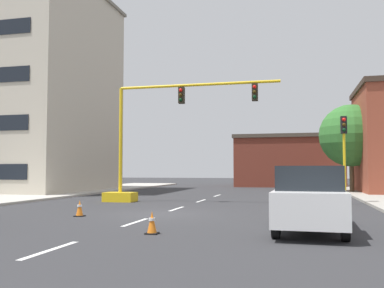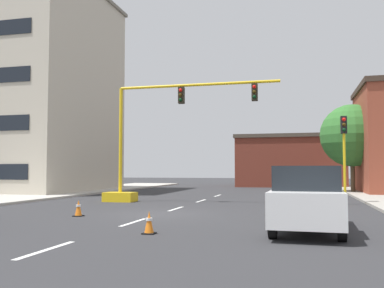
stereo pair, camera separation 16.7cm
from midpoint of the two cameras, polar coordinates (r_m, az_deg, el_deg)
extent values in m
plane|color=#2D2D30|center=(18.64, -4.02, -9.20)|extent=(160.00, 160.00, 0.00)
cube|color=#B2ADA3|center=(31.39, -21.26, -6.49)|extent=(6.00, 56.00, 0.14)
cube|color=silver|center=(10.94, -18.24, -13.12)|extent=(0.16, 2.40, 0.01)
cube|color=silver|center=(15.83, -7.42, -10.20)|extent=(0.16, 2.40, 0.01)
cube|color=silver|center=(21.02, -1.90, -8.54)|extent=(0.16, 2.40, 0.01)
cube|color=silver|center=(26.34, 1.39, -7.50)|extent=(0.16, 2.40, 0.01)
cube|color=silver|center=(31.72, 3.56, -6.80)|extent=(0.16, 2.40, 0.01)
cube|color=beige|center=(42.01, -22.58, 6.15)|extent=(15.90, 13.50, 17.34)
cube|color=brown|center=(50.68, 12.96, -2.44)|extent=(11.65, 8.23, 5.34)
cube|color=#4C4238|center=(50.80, 12.92, 0.80)|extent=(11.95, 8.53, 0.40)
cube|color=black|center=(46.53, 12.90, -4.29)|extent=(1.10, 0.06, 2.20)
cube|color=yellow|center=(26.04, -9.28, -6.91)|extent=(1.80, 1.20, 0.55)
cylinder|color=yellow|center=(26.05, -9.21, 0.52)|extent=(0.20, 0.20, 6.20)
cylinder|color=yellow|center=(25.00, 0.88, 7.81)|extent=(9.37, 0.16, 0.16)
cube|color=black|center=(25.12, -1.22, 6.43)|extent=(0.32, 0.36, 0.95)
sphere|color=red|center=(24.99, -1.33, 7.12)|extent=(0.20, 0.20, 0.20)
sphere|color=#38280A|center=(24.94, -1.33, 6.49)|extent=(0.20, 0.20, 0.20)
sphere|color=black|center=(24.89, -1.33, 5.85)|extent=(0.20, 0.20, 0.20)
cube|color=black|center=(24.38, 8.47, 6.77)|extent=(0.32, 0.36, 0.95)
sphere|color=red|center=(24.24, 8.42, 7.48)|extent=(0.20, 0.20, 0.20)
sphere|color=#38280A|center=(24.19, 8.42, 6.83)|extent=(0.20, 0.20, 0.20)
sphere|color=black|center=(24.14, 8.43, 6.18)|extent=(0.20, 0.20, 0.20)
cylinder|color=yellow|center=(24.88, 19.65, -2.02)|extent=(0.14, 0.14, 4.80)
cube|color=black|center=(24.99, 19.57, 2.39)|extent=(0.32, 0.36, 0.95)
sphere|color=red|center=(24.83, 19.60, 3.07)|extent=(0.20, 0.20, 0.20)
sphere|color=#38280A|center=(24.80, 19.61, 2.43)|extent=(0.20, 0.20, 0.20)
sphere|color=black|center=(24.78, 19.62, 1.78)|extent=(0.20, 0.20, 0.20)
cylinder|color=brown|center=(36.99, 20.58, -3.98)|extent=(0.36, 0.36, 2.76)
sphere|color=#33702D|center=(37.09, 20.48, 1.07)|extent=(5.02, 5.02, 5.02)
cube|color=white|center=(13.98, 15.34, -7.67)|extent=(2.19, 5.47, 0.95)
cube|color=#1E2328|center=(13.04, 15.24, -4.35)|extent=(1.90, 1.87, 0.70)
cube|color=white|center=(15.14, 15.36, -5.23)|extent=(2.10, 2.88, 0.16)
cylinder|color=black|center=(12.22, 19.57, -10.46)|extent=(0.24, 0.69, 0.68)
cylinder|color=black|center=(12.25, 10.99, -10.58)|extent=(0.24, 0.69, 0.68)
cylinder|color=black|center=(15.87, 18.74, -8.81)|extent=(0.24, 0.69, 0.68)
cylinder|color=black|center=(15.89, 12.16, -8.91)|extent=(0.24, 0.69, 0.68)
cube|color=black|center=(18.23, -14.51, -9.17)|extent=(0.36, 0.36, 0.04)
cone|color=orange|center=(18.20, -14.50, -8.12)|extent=(0.28, 0.28, 0.63)
cylinder|color=white|center=(18.19, -14.49, -7.89)|extent=(0.19, 0.19, 0.08)
cube|color=black|center=(12.96, -5.32, -11.65)|extent=(0.36, 0.36, 0.04)
cone|color=orange|center=(12.92, -5.31, -10.19)|extent=(0.28, 0.28, 0.63)
cylinder|color=white|center=(12.91, -5.31, -9.86)|extent=(0.19, 0.19, 0.08)
camera|label=1|loc=(0.08, -89.82, -0.01)|focal=40.41mm
camera|label=2|loc=(0.08, 90.18, 0.01)|focal=40.41mm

